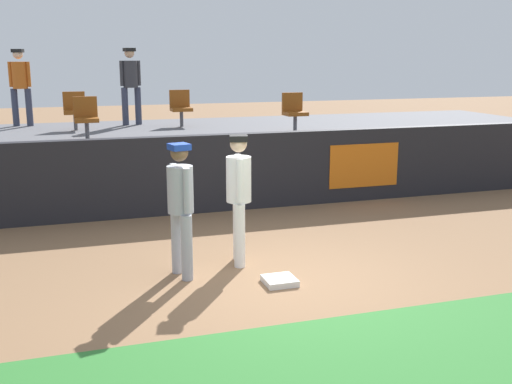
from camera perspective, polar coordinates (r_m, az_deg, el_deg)
The scene contains 13 objects.
ground_plane at distance 8.05m, azimuth 2.53°, elevation -8.43°, with size 60.00×60.00×0.00m, color #846042.
grass_foreground_strip at distance 5.93m, azimuth 11.52°, elevation -16.72°, with size 18.00×2.80×0.01m, color #2D722D.
first_base at distance 8.02m, azimuth 2.20°, elevation -8.20°, with size 0.40×0.40×0.08m, color white.
player_fielder_home at distance 8.53m, azimuth -1.58°, elevation 0.15°, with size 0.43×0.54×1.82m.
player_runner_visitor at distance 8.06m, azimuth -6.99°, elevation -0.82°, with size 0.41×0.49×1.78m.
field_wall at distance 11.54m, azimuth -4.20°, elevation 1.74°, with size 18.00×0.26×1.45m.
bleacher_platform at distance 14.03m, azimuth -6.74°, elevation 3.21°, with size 18.00×4.80×1.25m, color #59595E.
seat_back_left at distance 14.32m, azimuth -16.43°, elevation 7.40°, with size 0.47×0.44×0.84m.
seat_front_right at distance 13.43m, azimuth 3.54°, elevation 7.58°, with size 0.46×0.44×0.84m.
seat_front_left at distance 12.53m, azimuth -15.43°, elevation 6.80°, with size 0.45×0.44×0.84m.
seat_back_center at distance 14.57m, azimuth -6.98°, elevation 7.90°, with size 0.47×0.44×0.84m.
spectator_hooded at distance 15.05m, azimuth -11.52°, elevation 10.05°, with size 0.49×0.40×1.79m.
spectator_capped at distance 15.50m, azimuth -20.97°, elevation 9.49°, with size 0.49×0.40×1.77m.
Camera 1 is at (-2.62, -7.05, 2.88)m, focal length 43.28 mm.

